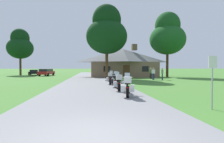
{
  "coord_description": "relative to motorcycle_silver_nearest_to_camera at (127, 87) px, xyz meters",
  "views": [
    {
      "loc": [
        -0.14,
        -4.03,
        1.68
      ],
      "look_at": [
        2.89,
        20.71,
        1.13
      ],
      "focal_mm": 28.95,
      "sensor_mm": 36.0,
      "label": 1
    }
  ],
  "objects": [
    {
      "name": "asphalt_driveway",
      "position": [
        -1.95,
        12.08,
        -0.58
      ],
      "size": [
        6.4,
        80.0,
        0.06
      ],
      "primitive_type": "cube",
      "color": "slate",
      "rests_on": "ground"
    },
    {
      "name": "bystander_gray_shirt_by_tree",
      "position": [
        7.64,
        13.42,
        0.32
      ],
      "size": [
        0.38,
        0.48,
        1.67
      ],
      "rotation": [
        0.0,
        0.0,
        4.16
      ],
      "color": "navy",
      "rests_on": "ground"
    },
    {
      "name": "tree_left_far",
      "position": [
        -17.65,
        32.91,
        6.11
      ],
      "size": [
        5.63,
        5.63,
        10.42
      ],
      "color": "#422D19",
      "rests_on": "ground"
    },
    {
      "name": "parked_black_sedan_far_left",
      "position": [
        -14.43,
        31.96,
        0.03
      ],
      "size": [
        2.53,
        4.45,
        1.2
      ],
      "rotation": [
        0.0,
        0.0,
        0.17
      ],
      "color": "black",
      "rests_on": "ground"
    },
    {
      "name": "metal_signpost_roadside",
      "position": [
        2.75,
        -3.32,
        0.74
      ],
      "size": [
        0.36,
        0.06,
        2.14
      ],
      "color": "#9EA0A5",
      "rests_on": "ground"
    },
    {
      "name": "tree_by_lodge_front",
      "position": [
        0.43,
        17.16,
        6.47
      ],
      "size": [
        6.16,
        6.16,
        11.12
      ],
      "color": "#422D19",
      "rests_on": "ground"
    },
    {
      "name": "motorcycle_black_third_in_row",
      "position": [
        0.03,
        5.03,
        0.0
      ],
      "size": [
        0.95,
        2.07,
        1.3
      ],
      "rotation": [
        0.0,
        0.0,
        -0.17
      ],
      "color": "black",
      "rests_on": "asphalt_driveway"
    },
    {
      "name": "motorcycle_silver_nearest_to_camera",
      "position": [
        0.0,
        0.0,
        0.0
      ],
      "size": [
        0.98,
        2.07,
        1.3
      ],
      "rotation": [
        0.0,
        0.0,
        -0.19
      ],
      "color": "black",
      "rests_on": "asphalt_driveway"
    },
    {
      "name": "motorcycle_green_second_in_row",
      "position": [
        -0.1,
        2.59,
        0.0
      ],
      "size": [
        0.79,
        2.08,
        1.3
      ],
      "rotation": [
        0.0,
        0.0,
        -0.06
      ],
      "color": "black",
      "rests_on": "asphalt_driveway"
    },
    {
      "name": "motorcycle_green_farthest_in_row",
      "position": [
        -0.1,
        7.47,
        0.0
      ],
      "size": [
        0.96,
        2.07,
        1.3
      ],
      "rotation": [
        0.0,
        0.0,
        -0.18
      ],
      "color": "black",
      "rests_on": "asphalt_driveway"
    },
    {
      "name": "bystander_olive_shirt_near_lodge",
      "position": [
        6.88,
        15.9,
        0.32
      ],
      "size": [
        0.46,
        0.39,
        1.67
      ],
      "rotation": [
        0.0,
        0.0,
        2.49
      ],
      "color": "black",
      "rests_on": "ground"
    },
    {
      "name": "tree_right_of_lodge",
      "position": [
        11.73,
        21.05,
        6.85
      ],
      "size": [
        6.33,
        6.33,
        11.61
      ],
      "color": "#422D19",
      "rests_on": "ground"
    },
    {
      "name": "bystander_white_shirt_beside_signpost",
      "position": [
        6.56,
        13.93,
        0.34
      ],
      "size": [
        0.54,
        0.3,
        1.69
      ],
      "rotation": [
        0.0,
        0.0,
        0.25
      ],
      "color": "navy",
      "rests_on": "ground"
    },
    {
      "name": "parked_red_suv_far_left",
      "position": [
        -10.87,
        28.06,
        0.17
      ],
      "size": [
        2.54,
        4.83,
        1.4
      ],
      "rotation": [
        0.0,
        0.0,
        -0.16
      ],
      "color": "maroon",
      "rests_on": "ground"
    },
    {
      "name": "ground_plane",
      "position": [
        -1.95,
        14.08,
        -0.61
      ],
      "size": [
        500.0,
        500.0,
        0.0
      ],
      "primitive_type": "plane",
      "color": "#42752D"
    },
    {
      "name": "stone_lodge",
      "position": [
        3.88,
        22.27,
        1.99
      ],
      "size": [
        12.18,
        6.39,
        5.94
      ],
      "color": "brown",
      "rests_on": "ground"
    }
  ]
}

